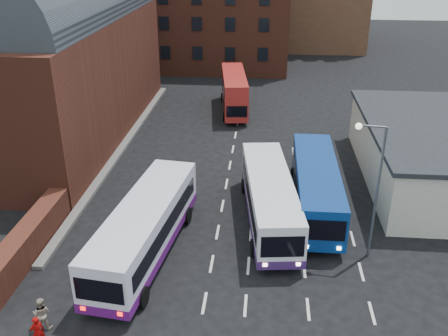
# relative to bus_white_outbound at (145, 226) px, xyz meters

# --- Properties ---
(ground) EXTENTS (180.00, 180.00, 0.00)m
(ground) POSITION_rel_bus_white_outbound_xyz_m (3.71, -2.98, -1.86)
(ground) COLOR black
(railway_station) EXTENTS (12.00, 28.00, 16.00)m
(railway_station) POSITION_rel_bus_white_outbound_xyz_m (-11.79, 18.02, 5.77)
(railway_station) COLOR #602B1E
(railway_station) RESTS_ON ground
(forecourt_wall) EXTENTS (1.20, 10.00, 1.80)m
(forecourt_wall) POSITION_rel_bus_white_outbound_xyz_m (-6.49, -0.98, -0.96)
(forecourt_wall) COLOR #602B1E
(forecourt_wall) RESTS_ON ground
(cream_building) EXTENTS (10.40, 16.40, 4.25)m
(cream_building) POSITION_rel_bus_white_outbound_xyz_m (18.71, 11.02, 0.29)
(cream_building) COLOR beige
(cream_building) RESTS_ON ground
(brick_terrace) EXTENTS (22.00, 10.00, 11.00)m
(brick_terrace) POSITION_rel_bus_white_outbound_xyz_m (-2.29, 43.02, 3.64)
(brick_terrace) COLOR brown
(brick_terrace) RESTS_ON ground
(castle_keep) EXTENTS (22.00, 22.00, 12.00)m
(castle_keep) POSITION_rel_bus_white_outbound_xyz_m (9.71, 63.02, 4.14)
(castle_keep) COLOR brown
(castle_keep) RESTS_ON ground
(bus_white_outbound) EXTENTS (4.02, 11.81, 3.16)m
(bus_white_outbound) POSITION_rel_bus_white_outbound_xyz_m (0.00, 0.00, 0.00)
(bus_white_outbound) COLOR white
(bus_white_outbound) RESTS_ON ground
(bus_white_inbound) EXTENTS (3.89, 11.37, 3.04)m
(bus_white_inbound) POSITION_rel_bus_white_outbound_xyz_m (6.76, 4.07, -0.07)
(bus_white_inbound) COLOR white
(bus_white_inbound) RESTS_ON ground
(bus_blue) EXTENTS (2.88, 11.27, 3.07)m
(bus_blue) POSITION_rel_bus_white_outbound_xyz_m (9.71, 5.89, -0.05)
(bus_blue) COLOR navy
(bus_blue) RESTS_ON ground
(bus_red_double) EXTENTS (3.33, 9.73, 3.82)m
(bus_red_double) POSITION_rel_bus_white_outbound_xyz_m (3.09, 25.25, 0.16)
(bus_red_double) COLOR red
(bus_red_double) RESTS_ON ground
(street_lamp) EXTENTS (1.57, 0.40, 7.75)m
(street_lamp) POSITION_rel_bus_white_outbound_xyz_m (12.04, 1.00, 2.81)
(street_lamp) COLOR #5A5F66
(street_lamp) RESTS_ON ground
(pedestrian_red) EXTENTS (0.69, 0.67, 1.60)m
(pedestrian_red) POSITION_rel_bus_white_outbound_xyz_m (-3.07, -7.18, -1.07)
(pedestrian_red) COLOR #9A0605
(pedestrian_red) RESTS_ON ground
(pedestrian_beige) EXTENTS (0.83, 0.67, 1.63)m
(pedestrian_beige) POSITION_rel_bus_white_outbound_xyz_m (-3.37, -6.08, -1.05)
(pedestrian_beige) COLOR tan
(pedestrian_beige) RESTS_ON ground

